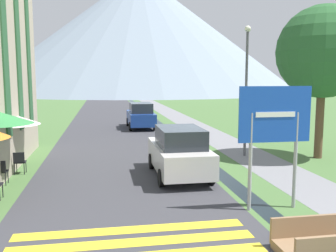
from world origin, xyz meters
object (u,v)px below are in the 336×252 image
at_px(cafe_chair_far_right, 3,162).
at_px(tree_by_path, 323,52).
at_px(road_sign, 275,126).
at_px(cafe_chair_middle, 0,170).
at_px(footbridge, 321,245).
at_px(cafe_chair_far_left, 20,161).
at_px(parked_car_far, 141,115).
at_px(parked_car_near, 179,152).
at_px(streetlamp, 246,81).
at_px(cafe_umbrella_rear_white, 9,119).

bearing_deg(cafe_chair_far_right, tree_by_path, 24.83).
xyz_separation_m(road_sign, cafe_chair_middle, (-7.98, 3.70, -1.78)).
bearing_deg(cafe_chair_middle, road_sign, -10.81).
distance_m(footbridge, cafe_chair_far_left, 10.81).
xyz_separation_m(road_sign, parked_car_far, (-1.91, 17.24, -1.39)).
xyz_separation_m(parked_car_near, cafe_chair_far_right, (-6.40, 1.25, -0.40)).
distance_m(road_sign, parked_car_far, 17.40).
relative_size(cafe_chair_middle, streetlamp, 0.14).
xyz_separation_m(parked_car_near, cafe_chair_far_left, (-5.83, 1.29, -0.40)).
xyz_separation_m(parked_car_far, cafe_umbrella_rear_white, (-6.37, -10.82, 1.05)).
distance_m(cafe_chair_far_right, tree_by_path, 13.88).
xyz_separation_m(footbridge, streetlamp, (2.11, 9.58, 3.21)).
bearing_deg(cafe_chair_far_left, streetlamp, -2.58).
xyz_separation_m(cafe_chair_middle, tree_by_path, (12.96, 2.15, 4.19)).
xyz_separation_m(parked_car_near, cafe_umbrella_rear_white, (-6.44, 2.59, 1.05)).
bearing_deg(cafe_chair_middle, parked_car_near, 15.17).
height_order(cafe_chair_far_right, cafe_umbrella_rear_white, cafe_umbrella_rear_white).
bearing_deg(parked_car_far, tree_by_path, -58.83).
bearing_deg(parked_car_near, cafe_chair_middle, -178.90).
bearing_deg(road_sign, footbridge, -94.82).
bearing_deg(parked_car_near, streetlamp, 39.19).
height_order(parked_car_far, cafe_chair_middle, parked_car_far).
distance_m(cafe_chair_far_right, cafe_umbrella_rear_white, 1.97).
bearing_deg(parked_car_near, cafe_chair_far_left, 167.54).
relative_size(road_sign, cafe_chair_middle, 3.97).
bearing_deg(cafe_chair_far_left, cafe_chair_middle, -115.71).
xyz_separation_m(road_sign, parked_car_near, (-1.83, 3.82, -1.39)).
bearing_deg(parked_car_far, cafe_chair_far_right, -117.47).
distance_m(footbridge, cafe_umbrella_rear_white, 12.30).
bearing_deg(parked_car_near, cafe_chair_far_right, 168.93).
bearing_deg(road_sign, cafe_chair_far_left, 146.31).
height_order(cafe_chair_far_right, cafe_chair_middle, same).
distance_m(cafe_chair_far_left, cafe_chair_far_right, 0.57).
distance_m(road_sign, cafe_chair_middle, 8.98).
bearing_deg(cafe_chair_far_right, cafe_chair_middle, -58.19).
height_order(road_sign, tree_by_path, tree_by_path).
relative_size(parked_car_near, tree_by_path, 0.61).
bearing_deg(parked_car_near, parked_car_far, 90.32).
bearing_deg(cafe_chair_far_left, parked_car_near, -25.35).
xyz_separation_m(cafe_chair_far_right, cafe_umbrella_rear_white, (-0.04, 1.34, 1.45)).
distance_m(cafe_umbrella_rear_white, streetlamp, 10.27).
relative_size(cafe_chair_far_right, tree_by_path, 0.13).
distance_m(streetlamp, tree_by_path, 3.49).
bearing_deg(streetlamp, parked_car_far, 110.00).
bearing_deg(streetlamp, footbridge, -102.41).
bearing_deg(cafe_umbrella_rear_white, streetlamp, 2.42).
height_order(cafe_chair_far_left, streetlamp, streetlamp).
distance_m(cafe_chair_middle, streetlamp, 10.75).
height_order(road_sign, parked_car_far, road_sign).
height_order(cafe_chair_far_left, cafe_chair_middle, same).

